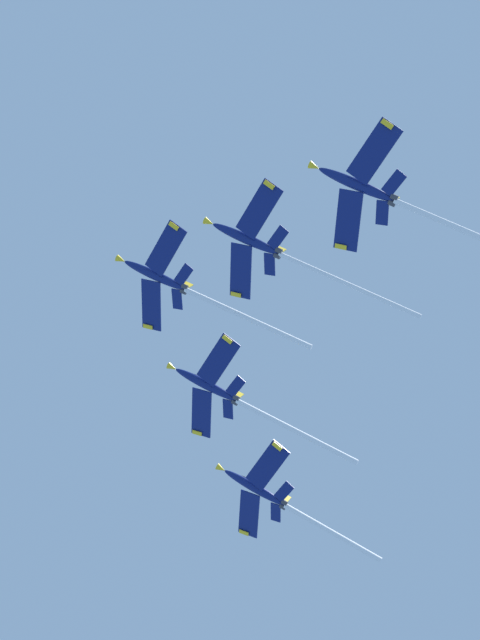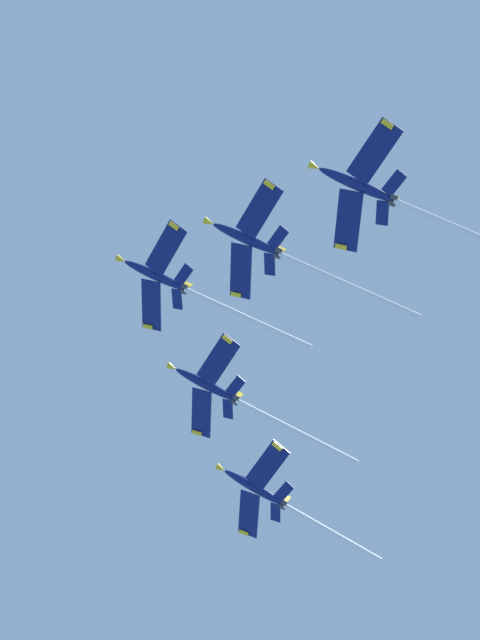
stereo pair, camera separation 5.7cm
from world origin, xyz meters
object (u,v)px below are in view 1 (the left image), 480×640
at_px(jet_left_wing, 267,248).
at_px(jet_left_outer, 385,197).
at_px(jet_lead, 180,287).
at_px(jet_right_wing, 230,397).
at_px(jet_right_outer, 273,498).

relative_size(jet_left_wing, jet_left_outer, 1.04).
relative_size(jet_lead, jet_left_outer, 1.04).
xyz_separation_m(jet_lead, jet_right_wing, (15.17, 11.11, -6.73)).
bearing_deg(jet_right_outer, jet_left_outer, -102.68).
bearing_deg(jet_left_wing, jet_right_outer, 59.90).
distance_m(jet_right_wing, jet_left_outer, 43.30).
distance_m(jet_left_outer, jet_right_outer, 55.46).
xyz_separation_m(jet_left_wing, jet_right_wing, (7.13, 25.64, -1.15)).
distance_m(jet_lead, jet_left_outer, 38.44).
bearing_deg(jet_right_wing, jet_right_outer, 38.41).
height_order(jet_left_wing, jet_right_outer, jet_left_wing).
distance_m(jet_lead, jet_right_wing, 19.97).
bearing_deg(jet_left_wing, jet_right_wing, 74.46).
xyz_separation_m(jet_right_wing, jet_right_outer, (14.31, 11.35, -5.22)).
distance_m(jet_left_wing, jet_right_wing, 26.64).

